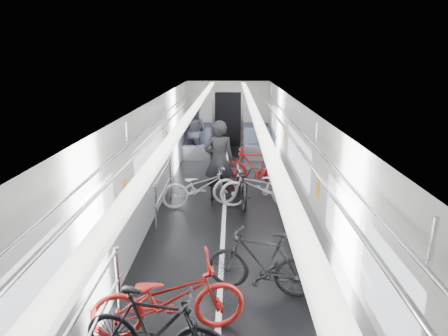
{
  "coord_description": "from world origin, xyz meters",
  "views": [
    {
      "loc": [
        0.16,
        -7.75,
        3.3
      ],
      "look_at": [
        0.0,
        0.07,
        1.08
      ],
      "focal_mm": 32.0,
      "sensor_mm": 36.0,
      "label": 1
    }
  ],
  "objects_px": {
    "bike_aisle": "(242,182)",
    "person_standing": "(219,161)",
    "bike_left_mid": "(156,331)",
    "person_seated": "(194,132)",
    "bike_right_mid": "(259,187)",
    "bike_right_near": "(261,262)",
    "bike_left_far": "(200,186)",
    "bike_left_near": "(169,298)",
    "bike_right_far": "(256,167)"
  },
  "relations": [
    {
      "from": "bike_right_far",
      "to": "bike_left_mid",
      "type": "bearing_deg",
      "value": -9.09
    },
    {
      "from": "bike_left_far",
      "to": "bike_right_far",
      "type": "height_order",
      "value": "bike_right_far"
    },
    {
      "from": "bike_left_mid",
      "to": "bike_left_far",
      "type": "xyz_separation_m",
      "value": [
        0.09,
        4.91,
        -0.03
      ]
    },
    {
      "from": "bike_left_far",
      "to": "person_standing",
      "type": "bearing_deg",
      "value": -63.02
    },
    {
      "from": "person_standing",
      "to": "bike_aisle",
      "type": "bearing_deg",
      "value": 163.41
    },
    {
      "from": "bike_left_near",
      "to": "bike_right_near",
      "type": "xyz_separation_m",
      "value": [
        1.18,
        0.91,
        -0.01
      ]
    },
    {
      "from": "bike_aisle",
      "to": "person_standing",
      "type": "bearing_deg",
      "value": 164.44
    },
    {
      "from": "bike_right_mid",
      "to": "bike_left_far",
      "type": "bearing_deg",
      "value": -94.86
    },
    {
      "from": "bike_left_near",
      "to": "bike_left_far",
      "type": "bearing_deg",
      "value": -12.76
    },
    {
      "from": "bike_left_near",
      "to": "person_seated",
      "type": "bearing_deg",
      "value": -8.87
    },
    {
      "from": "bike_right_mid",
      "to": "bike_right_far",
      "type": "xyz_separation_m",
      "value": [
        -0.01,
        1.31,
        0.08
      ]
    },
    {
      "from": "bike_right_near",
      "to": "bike_right_mid",
      "type": "relative_size",
      "value": 0.9
    },
    {
      "from": "bike_left_far",
      "to": "bike_right_mid",
      "type": "distance_m",
      "value": 1.33
    },
    {
      "from": "bike_left_near",
      "to": "bike_right_far",
      "type": "height_order",
      "value": "bike_right_far"
    },
    {
      "from": "person_seated",
      "to": "bike_left_mid",
      "type": "bearing_deg",
      "value": 108.99
    },
    {
      "from": "bike_left_near",
      "to": "bike_right_far",
      "type": "relative_size",
      "value": 1.03
    },
    {
      "from": "bike_right_far",
      "to": "person_standing",
      "type": "bearing_deg",
      "value": -41.8
    },
    {
      "from": "bike_aisle",
      "to": "bike_left_mid",
      "type": "bearing_deg",
      "value": -105.94
    },
    {
      "from": "bike_left_far",
      "to": "person_standing",
      "type": "height_order",
      "value": "person_standing"
    },
    {
      "from": "bike_left_near",
      "to": "person_seated",
      "type": "relative_size",
      "value": 1.04
    },
    {
      "from": "bike_right_near",
      "to": "bike_right_mid",
      "type": "xyz_separation_m",
      "value": [
        0.19,
        3.4,
        -0.01
      ]
    },
    {
      "from": "bike_left_mid",
      "to": "bike_aisle",
      "type": "relative_size",
      "value": 0.89
    },
    {
      "from": "bike_left_mid",
      "to": "person_seated",
      "type": "relative_size",
      "value": 0.91
    },
    {
      "from": "person_standing",
      "to": "bike_left_far",
      "type": "bearing_deg",
      "value": 39.75
    },
    {
      "from": "bike_left_near",
      "to": "bike_right_mid",
      "type": "bearing_deg",
      "value": -29.81
    },
    {
      "from": "bike_left_far",
      "to": "bike_left_near",
      "type": "bearing_deg",
      "value": 160.75
    },
    {
      "from": "bike_right_near",
      "to": "person_standing",
      "type": "relative_size",
      "value": 0.84
    },
    {
      "from": "bike_right_mid",
      "to": "bike_left_mid",
      "type": "bearing_deg",
      "value": -20.87
    },
    {
      "from": "bike_left_far",
      "to": "person_seated",
      "type": "height_order",
      "value": "person_seated"
    },
    {
      "from": "bike_left_mid",
      "to": "bike_right_mid",
      "type": "relative_size",
      "value": 0.92
    },
    {
      "from": "bike_aisle",
      "to": "person_seated",
      "type": "distance_m",
      "value": 4.3
    },
    {
      "from": "bike_left_far",
      "to": "person_seated",
      "type": "bearing_deg",
      "value": -11.53
    },
    {
      "from": "bike_aisle",
      "to": "person_seated",
      "type": "relative_size",
      "value": 1.02
    },
    {
      "from": "bike_left_mid",
      "to": "bike_left_far",
      "type": "relative_size",
      "value": 0.93
    },
    {
      "from": "person_standing",
      "to": "person_seated",
      "type": "xyz_separation_m",
      "value": [
        -0.95,
        3.92,
        -0.05
      ]
    },
    {
      "from": "bike_right_mid",
      "to": "person_seated",
      "type": "distance_m",
      "value": 4.74
    },
    {
      "from": "bike_left_mid",
      "to": "person_seated",
      "type": "height_order",
      "value": "person_seated"
    },
    {
      "from": "bike_right_far",
      "to": "bike_aisle",
      "type": "bearing_deg",
      "value": -17.26
    },
    {
      "from": "bike_left_mid",
      "to": "bike_right_mid",
      "type": "xyz_separation_m",
      "value": [
        1.41,
        4.91,
        -0.03
      ]
    },
    {
      "from": "bike_right_mid",
      "to": "person_standing",
      "type": "relative_size",
      "value": 0.93
    },
    {
      "from": "bike_left_far",
      "to": "person_standing",
      "type": "distance_m",
      "value": 0.76
    },
    {
      "from": "bike_left_far",
      "to": "bike_aisle",
      "type": "xyz_separation_m",
      "value": [
        0.93,
        0.31,
        0.02
      ]
    },
    {
      "from": "person_seated",
      "to": "bike_left_far",
      "type": "bearing_deg",
      "value": 113.31
    },
    {
      "from": "bike_right_mid",
      "to": "person_standing",
      "type": "distance_m",
      "value": 1.12
    },
    {
      "from": "bike_right_near",
      "to": "bike_left_mid",
      "type": "bearing_deg",
      "value": -24.99
    },
    {
      "from": "bike_left_near",
      "to": "bike_right_mid",
      "type": "height_order",
      "value": "bike_left_near"
    },
    {
      "from": "bike_right_near",
      "to": "bike_left_far",
      "type": "bearing_deg",
      "value": -147.58
    },
    {
      "from": "bike_right_near",
      "to": "person_seated",
      "type": "xyz_separation_m",
      "value": [
        -1.68,
        7.74,
        0.42
      ]
    },
    {
      "from": "person_standing",
      "to": "person_seated",
      "type": "distance_m",
      "value": 4.04
    },
    {
      "from": "bike_left_mid",
      "to": "bike_right_near",
      "type": "height_order",
      "value": "bike_left_mid"
    }
  ]
}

